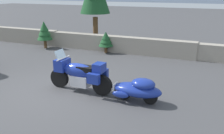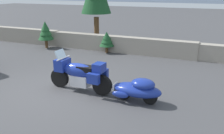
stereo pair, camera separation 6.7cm
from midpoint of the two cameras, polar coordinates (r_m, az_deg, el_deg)
The scene contains 6 objects.
ground_plane at distance 8.64m, azimuth -12.33°, elevation -5.17°, with size 80.00×80.00×0.00m, color #424244.
stone_guard_wall at distance 13.41m, azimuth 0.99°, elevation 5.27°, with size 24.00×0.56×0.91m.
touring_motorcycle at distance 8.24m, azimuth -7.67°, elevation -1.41°, with size 2.31×0.78×1.33m.
car_shaped_trailer at distance 7.50m, azimuth 5.61°, elevation -5.02°, with size 2.21×0.80×0.76m.
pine_sapling_near at distance 14.74m, azimuth -15.37°, elevation 7.87°, with size 0.88×0.88×1.53m.
pine_sapling_farther at distance 13.19m, azimuth -1.58°, elevation 6.28°, with size 0.79×0.79×1.13m.
Camera 1 is at (4.65, -6.50, 3.27)m, focal length 39.91 mm.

